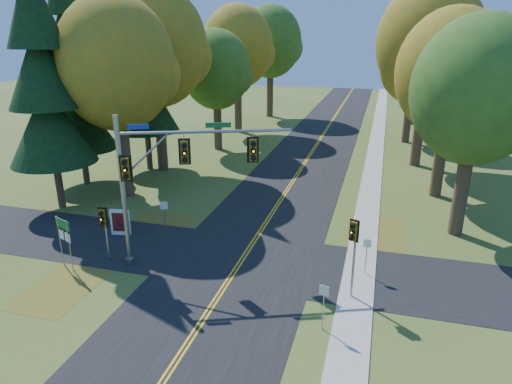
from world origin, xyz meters
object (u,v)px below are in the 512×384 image
(route_sign_cluster, at_px, (64,233))
(info_kiosk, at_px, (120,222))
(traffic_mast, at_px, (165,171))
(east_signal_pole, at_px, (354,240))

(route_sign_cluster, relative_size, info_kiosk, 1.71)
(traffic_mast, xyz_separation_m, route_sign_cluster, (-4.90, -2.02, -3.13))
(east_signal_pole, relative_size, route_sign_cluster, 1.42)
(info_kiosk, bearing_deg, route_sign_cluster, -107.06)
(route_sign_cluster, bearing_deg, traffic_mast, 46.34)
(route_sign_cluster, height_order, info_kiosk, route_sign_cluster)
(traffic_mast, height_order, east_signal_pole, traffic_mast)
(route_sign_cluster, distance_m, info_kiosk, 4.49)
(traffic_mast, distance_m, east_signal_pole, 9.77)
(east_signal_pole, bearing_deg, traffic_mast, -162.77)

